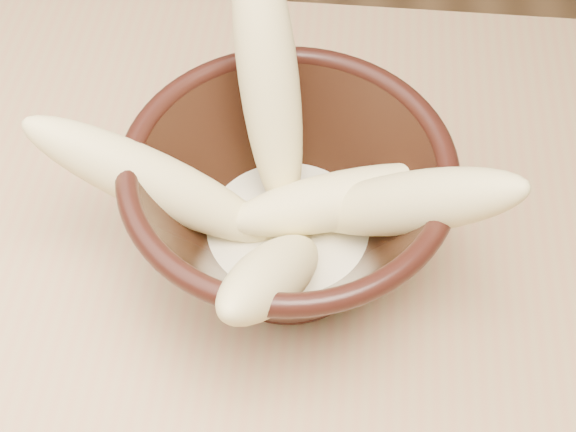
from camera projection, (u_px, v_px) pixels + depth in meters
name	position (u px, v px, depth m)	size (l,w,h in m)	color
table	(204.00, 424.00, 0.60)	(1.20, 0.80, 0.75)	tan
bowl	(288.00, 207.00, 0.54)	(0.22, 0.22, 0.12)	black
milk_puddle	(288.00, 232.00, 0.56)	(0.12, 0.12, 0.02)	beige
banana_upright	(269.00, 78.00, 0.52)	(0.04, 0.04, 0.20)	#EDD98C
banana_left	(155.00, 183.00, 0.52)	(0.04, 0.04, 0.18)	#EDD98C
banana_right	(407.00, 203.00, 0.50)	(0.04, 0.04, 0.17)	#EDD98C
banana_across	(343.00, 200.00, 0.54)	(0.04, 0.04, 0.16)	#EDD98C
banana_front	(272.00, 276.00, 0.48)	(0.04, 0.04, 0.14)	#EDD98C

